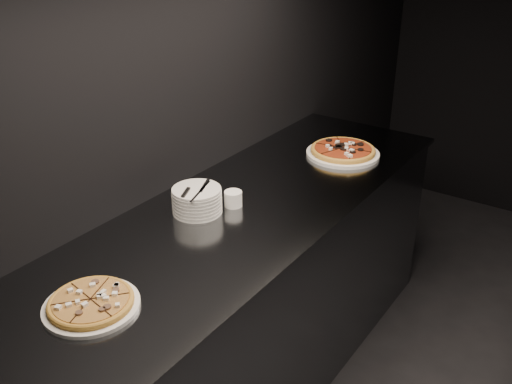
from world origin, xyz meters
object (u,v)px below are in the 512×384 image
Objects in this scene: counter at (244,301)px; ramekin at (233,198)px; pizza_tomato at (343,151)px; plate_stack at (197,200)px; pizza_mushroom at (91,303)px; cutlery at (195,190)px.

counter is 33.46× the size of ramekin.
pizza_tomato is at bearing 80.58° from ramekin.
plate_stack reaches higher than counter.
counter is 0.88m from pizza_tomato.
pizza_mushroom is 1.45× the size of cutlery.
plate_stack is at bearing 101.58° from pizza_mushroom.
counter is at bearing 90.05° from pizza_mushroom.
cutlery reaches higher than pizza_tomato.
pizza_mushroom is at bearing -102.38° from cutlery.
cutlery reaches higher than counter.
cutlery is (0.01, -0.01, 0.05)m from plate_stack.
pizza_tomato is at bearing 87.20° from pizza_mushroom.
ramekin is at bearing 93.52° from pizza_mushroom.
cutlery is at bearing -102.95° from pizza_tomato.
counter is 6.65× the size of pizza_tomato.
plate_stack is at bearing -103.66° from pizza_tomato.
plate_stack is at bearing 94.06° from cutlery.
cutlery is (-0.13, 0.64, 0.09)m from pizza_mushroom.
cutlery is at bearing -132.00° from counter.
pizza_mushroom is 1.52m from pizza_tomato.
pizza_tomato is 0.90m from cutlery.
cutlery is (-0.20, -0.88, 0.08)m from pizza_tomato.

